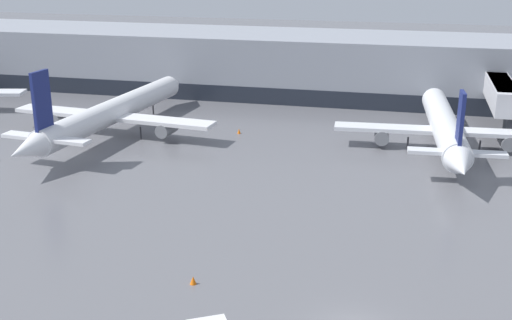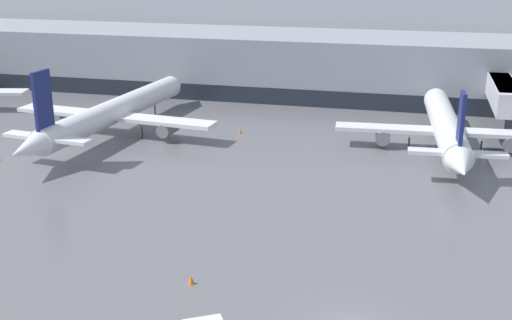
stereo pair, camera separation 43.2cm
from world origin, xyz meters
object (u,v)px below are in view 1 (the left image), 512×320
Objects in this scene: parked_jet_1 at (112,112)px; parked_jet_3 at (445,126)px; traffic_cone_0 at (193,280)px; traffic_cone_3 at (239,131)px.

parked_jet_3 is at bearing -79.64° from parked_jet_1.
parked_jet_1 is 38.42m from parked_jet_3.
parked_jet_3 is at bearing 63.36° from traffic_cone_0.
parked_jet_1 is 38.01m from traffic_cone_0.
traffic_cone_3 is at bearing 83.96° from parked_jet_3.
traffic_cone_3 is at bearing 99.97° from traffic_cone_0.
parked_jet_1 reaches higher than traffic_cone_0.
parked_jet_1 is 1.13× the size of parked_jet_3.
traffic_cone_3 is (14.60, 3.99, -2.46)m from parked_jet_1.
traffic_cone_3 is at bearing -68.95° from parked_jet_1.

